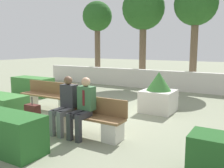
{
  "coord_description": "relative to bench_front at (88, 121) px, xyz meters",
  "views": [
    {
      "loc": [
        4.08,
        -5.98,
        2.04
      ],
      "look_at": [
        0.22,
        0.5,
        0.9
      ],
      "focal_mm": 40.0,
      "sensor_mm": 36.0,
      "label": 1
    }
  ],
  "objects": [
    {
      "name": "perimeter_wall",
      "position": [
        -0.74,
        6.86,
        0.11
      ],
      "size": [
        13.57,
        0.3,
        0.91
      ],
      "color": "beige",
      "rests_on": "ground_plane"
    },
    {
      "name": "suitcase",
      "position": [
        -1.54,
        -0.25,
        -0.05
      ],
      "size": [
        0.39,
        0.2,
        0.78
      ],
      "color": "#471E19",
      "rests_on": "ground_plane"
    },
    {
      "name": "tree_center_left",
      "position": [
        -2.13,
        7.9,
        3.58
      ],
      "size": [
        2.22,
        2.22,
        5.12
      ],
      "color": "brown",
      "rests_on": "ground_plane"
    },
    {
      "name": "person_seated_woman",
      "position": [
        -0.53,
        -0.14,
        0.41
      ],
      "size": [
        0.38,
        0.64,
        1.35
      ],
      "color": "slate",
      "rests_on": "ground_plane"
    },
    {
      "name": "tree_center_right",
      "position": [
        0.48,
        8.12,
        3.61
      ],
      "size": [
        2.06,
        2.06,
        5.08
      ],
      "color": "brown",
      "rests_on": "ground_plane"
    },
    {
      "name": "hedge_block_mid_left",
      "position": [
        -4.82,
        2.68,
        0.04
      ],
      "size": [
        1.83,
        0.74,
        0.76
      ],
      "color": "#3D7A38",
      "rests_on": "ground_plane"
    },
    {
      "name": "ground_plane",
      "position": [
        -0.74,
        1.48,
        -0.34
      ],
      "size": [
        60.0,
        60.0,
        0.0
      ],
      "primitive_type": "plane",
      "color": "gray"
    },
    {
      "name": "hedge_block_near_right",
      "position": [
        -2.8,
        -0.22,
        0.0
      ],
      "size": [
        1.33,
        0.84,
        0.68
      ],
      "color": "#3D7A38",
      "rests_on": "ground_plane"
    },
    {
      "name": "hedge_block_mid_right",
      "position": [
        -0.77,
        -1.55,
        0.04
      ],
      "size": [
        1.53,
        0.68,
        0.75
      ],
      "color": "#286028",
      "rests_on": "ground_plane"
    },
    {
      "name": "person_seated_man",
      "position": [
        -0.01,
        -0.14,
        0.41
      ],
      "size": [
        0.38,
        0.64,
        1.35
      ],
      "color": "#333338",
      "rests_on": "ground_plane"
    },
    {
      "name": "tree_leftmost",
      "position": [
        -4.85,
        7.61,
        3.26
      ],
      "size": [
        1.68,
        1.68,
        4.58
      ],
      "color": "brown",
      "rests_on": "ground_plane"
    },
    {
      "name": "planter_corner_right",
      "position": [
        0.67,
        2.83,
        0.22
      ],
      "size": [
        0.99,
        0.99,
        1.26
      ],
      "color": "beige",
      "rests_on": "ground_plane"
    },
    {
      "name": "bench_front",
      "position": [
        0.0,
        0.0,
        0.0
      ],
      "size": [
        1.86,
        0.48,
        0.87
      ],
      "color": "brown",
      "rests_on": "ground_plane"
    },
    {
      "name": "bench_left_side",
      "position": [
        -2.57,
        1.34,
        0.01
      ],
      "size": [
        2.12,
        0.49,
        0.87
      ],
      "rotation": [
        0.0,
        0.0,
        -0.04
      ],
      "color": "brown",
      "rests_on": "ground_plane"
    }
  ]
}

